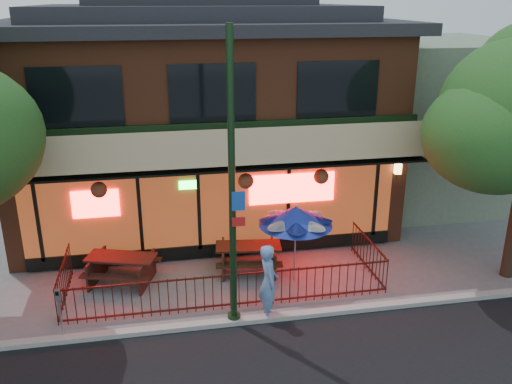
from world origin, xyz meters
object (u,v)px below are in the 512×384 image
patio_umbrella (296,216)px  parking_meter_near (59,306)px  picnic_table_right (248,254)px  pedestrian (269,282)px  street_light (232,201)px  picnic_table_left (122,265)px

patio_umbrella → parking_meter_near: bearing=-163.9°
picnic_table_right → pedestrian: pedestrian is taller
street_light → picnic_table_left: street_light is taller
picnic_table_right → patio_umbrella: (1.16, -0.83, 1.42)m
picnic_table_left → parking_meter_near: size_ratio=1.69×
pedestrian → patio_umbrella: bearing=-33.5°
street_light → picnic_table_left: (-2.76, 2.49, -2.62)m
street_light → parking_meter_near: bearing=180.0°
picnic_table_right → pedestrian: (0.07, -2.50, 0.45)m
street_light → pedestrian: (0.86, 0.05, -2.17)m
street_light → pedestrian: bearing=3.5°
street_light → patio_umbrella: 2.87m
parking_meter_near → street_light: bearing=-0.0°
picnic_table_left → pedestrian: (3.63, -2.44, 0.45)m
picnic_table_right → parking_meter_near: size_ratio=1.55×
picnic_table_left → parking_meter_near: (-1.24, -2.49, 0.36)m
street_light → parking_meter_near: (-4.00, 0.00, -2.26)m
pedestrian → parking_meter_near: size_ratio=1.49×
pedestrian → picnic_table_right: bearing=1.2°
picnic_table_right → pedestrian: 2.54m
street_light → picnic_table_right: (0.80, 2.55, -2.63)m
street_light → picnic_table_left: 4.55m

